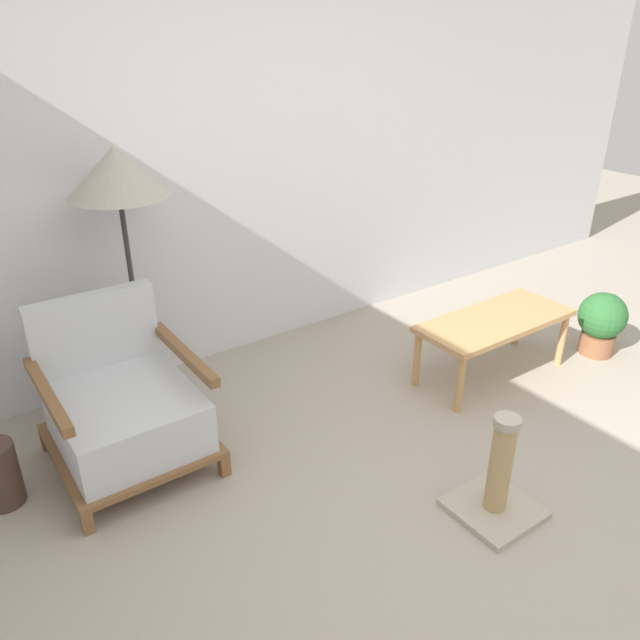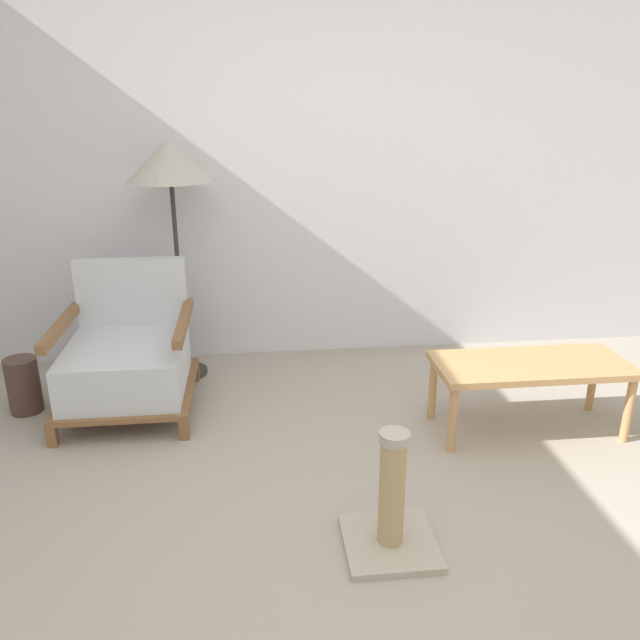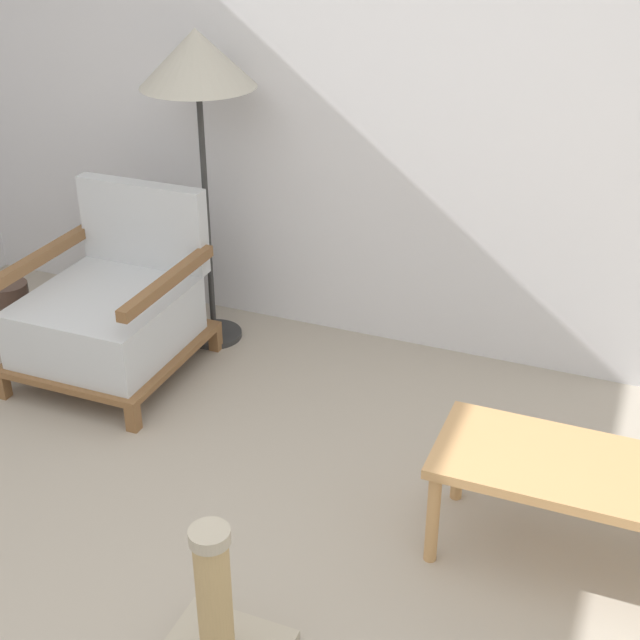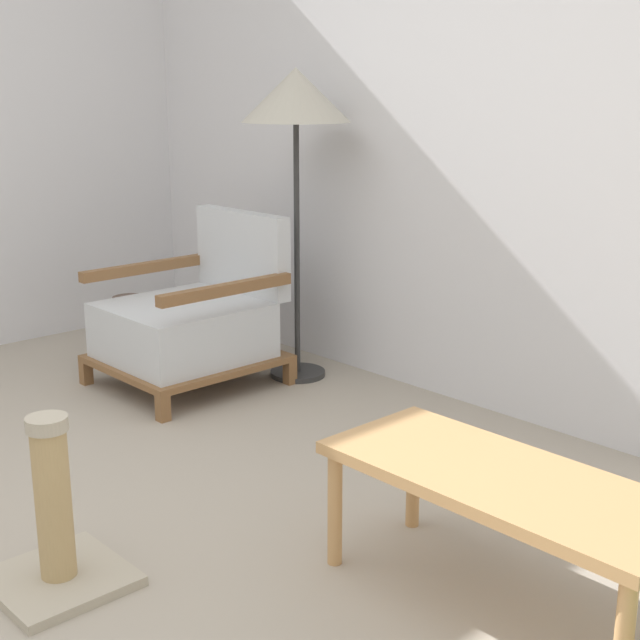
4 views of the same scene
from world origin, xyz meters
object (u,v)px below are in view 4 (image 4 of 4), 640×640
object	(u,v)px
vase	(131,326)
scratching_post	(56,533)
floor_lamp	(296,105)
coffee_table	(502,490)
armchair	(192,321)

from	to	relation	value
vase	scratching_post	world-z (taller)	scratching_post
floor_lamp	vase	world-z (taller)	floor_lamp
coffee_table	armchair	bearing A→B (deg)	167.14
floor_lamp	coffee_table	bearing A→B (deg)	-26.29
scratching_post	floor_lamp	bearing A→B (deg)	118.45
coffee_table	vase	world-z (taller)	coffee_table
vase	scratching_post	xyz separation A→B (m)	(1.81, -1.35, 0.00)
armchair	scratching_post	distance (m)	1.81
armchair	coffee_table	bearing A→B (deg)	-12.86
floor_lamp	scratching_post	xyz separation A→B (m)	(0.96, -1.77, -1.14)
floor_lamp	coffee_table	distance (m)	2.31
coffee_table	scratching_post	world-z (taller)	scratching_post
vase	scratching_post	distance (m)	2.26
floor_lamp	scratching_post	bearing A→B (deg)	-61.55
armchair	coffee_table	xyz separation A→B (m)	(2.14, -0.49, 0.04)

